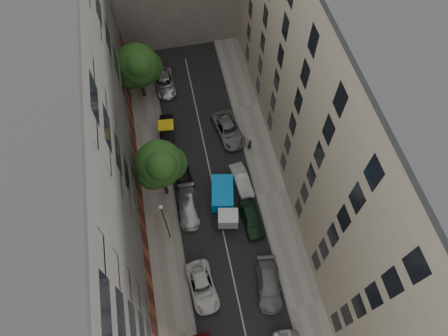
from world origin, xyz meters
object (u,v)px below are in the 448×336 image
object	(u,v)px
tarp_truck	(224,201)
car_left_4	(182,175)
car_left_5	(167,131)
car_right_1	(269,285)
car_left_3	(188,207)
car_right_3	(241,181)
pedestrian	(249,145)
car_left_2	(202,287)
lamp_post	(165,219)
tree_mid	(161,165)
tree_far	(138,67)
car_left_6	(165,83)
car_right_2	(252,219)
car_right_4	(228,130)

from	to	relation	value
tarp_truck	car_left_4	world-z (taller)	tarp_truck
car_left_5	car_right_1	size ratio (longest dim) A/B	0.87
car_left_3	car_right_3	world-z (taller)	car_left_3
car_left_5	pedestrian	bearing A→B (deg)	-18.02
car_left_2	lamp_post	xyz separation A→B (m)	(-2.11, 5.26, 3.57)
tree_mid	pedestrian	distance (m)	10.68
tree_far	car_right_1	bearing A→B (deg)	-70.93
car_left_6	car_right_3	distance (m)	15.37
car_right_2	lamp_post	world-z (taller)	lamp_post
car_right_3	car_right_4	bearing A→B (deg)	82.98
tarp_truck	car_left_4	size ratio (longest dim) A/B	1.26
car_right_1	car_right_3	xyz separation A→B (m)	(0.00, 10.40, -0.04)
tarp_truck	car_left_6	size ratio (longest dim) A/B	1.12
car_left_3	car_right_1	world-z (taller)	car_right_1
car_left_2	tree_far	xyz separation A→B (m)	(-2.56, 22.62, 4.02)
car_left_3	lamp_post	distance (m)	4.75
car_left_3	car_right_2	bearing A→B (deg)	-19.48
tarp_truck	car_right_3	xyz separation A→B (m)	(2.20, 2.14, -0.60)
car_right_1	tree_far	world-z (taller)	tree_far
car_left_6	car_right_4	world-z (taller)	car_right_4
car_right_2	pedestrian	size ratio (longest dim) A/B	2.71
car_left_5	car_right_1	distance (m)	18.92
tarp_truck	car_left_4	bearing A→B (deg)	141.93
car_right_3	car_right_4	xyz separation A→B (m)	(0.00, 6.20, 0.06)
tarp_truck	car_right_1	bearing A→B (deg)	-63.94
car_left_2	car_left_6	bearing A→B (deg)	85.13
lamp_post	tarp_truck	bearing A→B (deg)	19.94
car_right_1	tree_mid	world-z (taller)	tree_mid
tarp_truck	tree_mid	xyz separation A→B (m)	(-5.10, 2.50, 4.24)
car_left_4	car_left_2	bearing A→B (deg)	-95.39
car_right_1	lamp_post	xyz separation A→B (m)	(-7.71, 6.26, 3.53)
car_right_2	car_right_4	xyz separation A→B (m)	(0.00, 10.40, 0.01)
tarp_truck	car_right_4	bearing A→B (deg)	86.37
car_left_3	tree_mid	bearing A→B (deg)	132.05
car_left_4	pedestrian	distance (m)	7.58
car_left_5	car_left_6	bearing A→B (deg)	90.71
car_right_2	car_left_2	bearing A→B (deg)	-139.53
tarp_truck	car_right_2	size ratio (longest dim) A/B	1.26
car_left_4	tree_far	bearing A→B (deg)	97.26
car_left_2	car_left_3	distance (m)	7.60
car_left_5	car_right_4	bearing A→B (deg)	-4.59
car_right_4	car_left_3	bearing A→B (deg)	-134.11
tarp_truck	pedestrian	bearing A→B (deg)	67.69
car_right_3	pedestrian	distance (m)	4.16
tarp_truck	car_right_3	bearing A→B (deg)	55.36
car_right_3	car_left_3	bearing A→B (deg)	-169.21
car_left_6	tree_mid	size ratio (longest dim) A/B	0.60
tree_far	car_right_2	bearing A→B (deg)	-64.89
car_left_3	car_left_5	xyz separation A→B (m)	(-0.80, 9.20, 0.02)
car_left_2	car_left_4	bearing A→B (deg)	84.74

